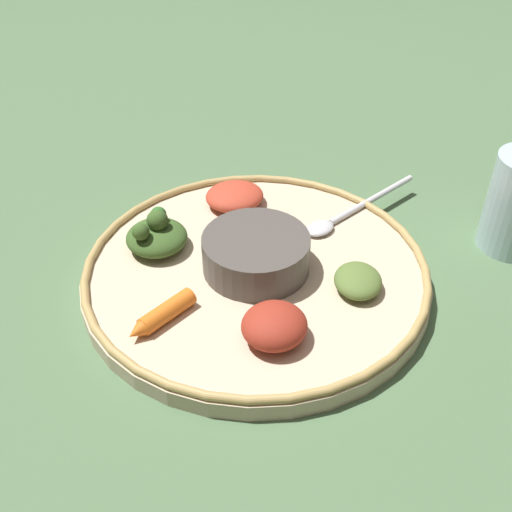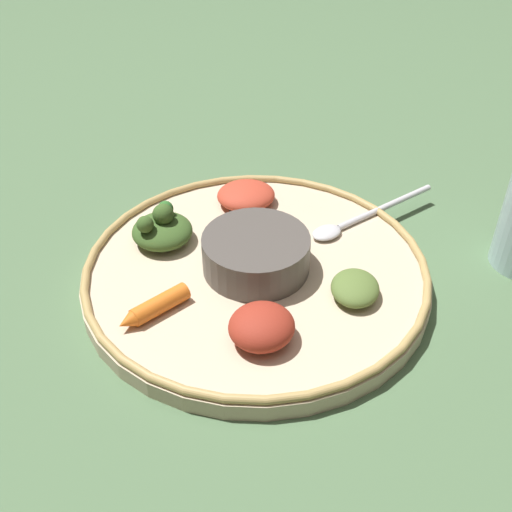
% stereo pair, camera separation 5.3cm
% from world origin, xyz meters
% --- Properties ---
extents(ground_plane, '(2.40, 2.40, 0.00)m').
position_xyz_m(ground_plane, '(0.00, 0.00, 0.00)').
color(ground_plane, '#4C6B47').
extents(platter, '(0.34, 0.34, 0.02)m').
position_xyz_m(platter, '(0.00, 0.00, 0.01)').
color(platter, '#C6B293').
rests_on(platter, ground_plane).
extents(platter_rim, '(0.34, 0.34, 0.01)m').
position_xyz_m(platter_rim, '(0.00, 0.00, 0.02)').
color(platter_rim, tan).
rests_on(platter_rim, platter).
extents(center_bowl, '(0.11, 0.11, 0.04)m').
position_xyz_m(center_bowl, '(0.00, 0.00, 0.04)').
color(center_bowl, '#4C4742').
rests_on(center_bowl, platter).
extents(spoon, '(0.11, 0.16, 0.01)m').
position_xyz_m(spoon, '(0.07, -0.11, 0.02)').
color(spoon, silver).
rests_on(spoon, platter).
extents(greens_pile, '(0.09, 0.09, 0.04)m').
position_xyz_m(greens_pile, '(0.05, 0.10, 0.03)').
color(greens_pile, '#385623').
rests_on(greens_pile, platter).
extents(carrot_near_spoon, '(0.06, 0.07, 0.02)m').
position_xyz_m(carrot_near_spoon, '(-0.06, 0.09, 0.03)').
color(carrot_near_spoon, orange).
rests_on(carrot_near_spoon, platter).
extents(mound_berbere_red, '(0.07, 0.08, 0.02)m').
position_xyz_m(mound_berbere_red, '(0.12, 0.01, 0.03)').
color(mound_berbere_red, '#B73D28').
rests_on(mound_berbere_red, platter).
extents(mound_collards, '(0.06, 0.06, 0.02)m').
position_xyz_m(mound_collards, '(-0.05, -0.09, 0.03)').
color(mound_collards, '#567033').
rests_on(mound_collards, platter).
extents(mound_beet, '(0.08, 0.08, 0.03)m').
position_xyz_m(mound_beet, '(-0.10, -0.00, 0.03)').
color(mound_beet, maroon).
rests_on(mound_beet, platter).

